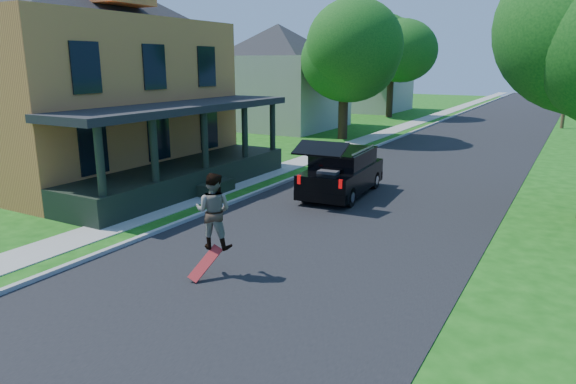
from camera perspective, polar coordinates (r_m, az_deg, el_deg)
The scene contains 14 objects.
ground at distance 10.95m, azimuth -4.75°, elevation -10.42°, with size 140.00×140.00×0.00m, color #145110.
street at distance 29.10m, azimuth 18.15°, elevation 4.46°, with size 8.00×120.00×0.02m, color black.
curb at distance 30.16m, azimuth 10.60°, elevation 5.24°, with size 0.15×120.00×0.12m, color #9C9C97.
sidewalk at distance 30.69m, azimuth 7.86°, elevation 5.50°, with size 1.30×120.00×0.03m, color gray.
front_walk at distance 21.27m, azimuth -16.83°, elevation 1.20°, with size 6.50×1.20×0.03m, color gray.
main_house at distance 23.31m, azimuth -23.52°, elevation 13.95°, with size 15.56×15.56×10.10m.
neighbor_house_mid at distance 37.47m, azimuth -1.09°, elevation 13.61°, with size 12.78×12.78×8.30m.
neighbor_house_far at distance 51.86m, azimuth 8.27°, elevation 13.62°, with size 12.78×12.78×8.30m.
black_suv at distance 18.11m, azimuth 6.02°, elevation 2.20°, with size 2.05×4.70×2.14m.
skateboarder at distance 11.23m, azimuth -8.30°, elevation -2.09°, with size 0.97×0.85×1.68m.
skateboard at distance 11.27m, azimuth -9.17°, elevation -7.96°, with size 0.44×0.72×0.69m.
tree_left_mid at distance 31.73m, azimuth 6.25°, elevation 15.42°, with size 7.22×6.95×8.43m.
tree_left_far at distance 45.53m, azimuth 11.45°, elevation 15.55°, with size 7.79×7.63×9.20m.
utility_pole_far at distance 41.58m, azimuth 28.83°, elevation 12.28°, with size 1.49×0.46×8.57m.
Camera 1 is at (5.70, -8.17, 4.54)m, focal length 32.00 mm.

